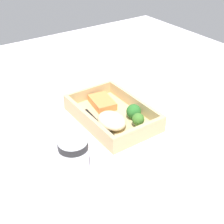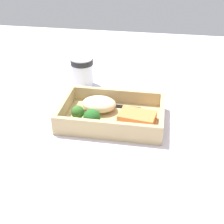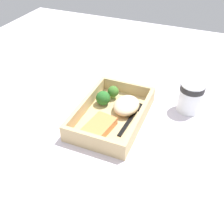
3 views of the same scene
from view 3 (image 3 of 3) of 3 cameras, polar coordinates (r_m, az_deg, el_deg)
name	(u,v)px [view 3 (image 3 of 3)]	position (r cm, az deg, el deg)	size (l,w,h in cm)	color
ground_plane	(112,122)	(77.82, 0.00, -2.12)	(160.00, 160.00, 2.00)	silver
takeout_tray	(112,118)	(76.78, 0.00, -1.22)	(27.26, 18.09, 1.20)	tan
tray_rim	(112,111)	(75.16, 0.00, 0.27)	(27.26, 18.09, 3.89)	tan
salmon_fillet	(99,127)	(71.23, -2.78, -3.22)	(9.33, 6.07, 2.30)	#ED8244
mashed_potatoes	(126,105)	(77.45, 3.16, 1.46)	(9.49, 7.44, 3.73)	beige
broccoli_floret_1	(113,92)	(82.17, 0.25, 4.45)	(3.53, 3.53, 4.27)	#84AE5E
broccoli_floret_2	(103,98)	(79.69, -1.96, 3.03)	(4.40, 4.40, 4.47)	#779F5B
fork	(132,117)	(76.07, 4.41, -1.00)	(15.88, 2.74, 0.44)	black
paper_cup	(191,96)	(80.99, 16.78, 3.40)	(7.13, 7.13, 9.32)	white
receipt_slip	(63,95)	(88.32, -10.71, 3.69)	(8.73, 15.05, 0.24)	white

